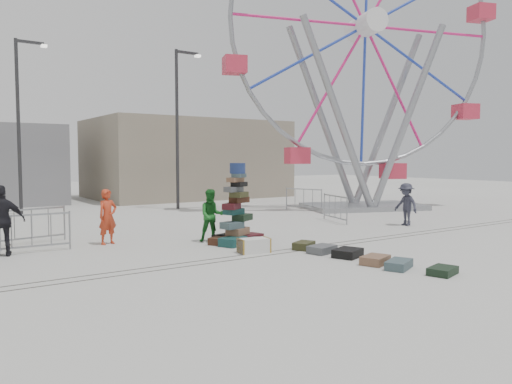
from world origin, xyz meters
TOP-DOWN VIEW (x-y plane):
  - ground at (0.00, 0.00)m, footprint 90.00×90.00m
  - track_line_near at (0.00, 0.60)m, footprint 40.00×0.04m
  - track_line_far at (0.00, 1.00)m, footprint 40.00×0.04m
  - building_right at (7.00, 20.00)m, footprint 12.00×8.00m
  - lamp_post_right at (3.09, 13.00)m, footprint 1.41×0.25m
  - lamp_post_left at (-3.91, 15.00)m, footprint 1.41×0.25m
  - suitcase_tower at (0.05, 2.72)m, footprint 1.86×1.62m
  - ferris_wheel at (10.82, 7.72)m, footprint 13.18×5.20m
  - steamer_trunk at (-0.36, 1.15)m, footprint 0.91×0.63m
  - row_case_0 at (1.10, 0.76)m, footprint 0.81×0.70m
  - row_case_1 at (1.14, 0.04)m, footprint 0.87×0.69m
  - row_case_2 at (1.32, -0.77)m, footprint 0.94×0.83m
  - row_case_3 at (1.25, -1.78)m, footprint 0.88×0.74m
  - row_case_4 at (1.33, -2.44)m, footprint 0.95×0.76m
  - row_case_5 at (1.67, -3.38)m, footprint 0.83×0.66m
  - barricade_dummy_b at (-5.42, 4.57)m, footprint 2.00×0.19m
  - barricade_dummy_c at (-5.13, 6.15)m, footprint 1.99×0.41m
  - barricade_wheel_front at (6.05, 4.71)m, footprint 0.66×1.95m
  - barricade_wheel_back at (7.83, 8.83)m, footprint 0.77×1.92m
  - pedestrian_red at (-3.25, 4.75)m, footprint 0.69×0.54m
  - pedestrian_green at (-0.44, 3.37)m, footprint 0.96×0.85m
  - pedestrian_black at (-6.15, 4.46)m, footprint 1.18×0.68m
  - pedestrian_grey at (7.55, 2.38)m, footprint 0.67×1.09m

SIDE VIEW (x-z plane):
  - ground at x=0.00m, z-range 0.00..0.00m
  - track_line_near at x=0.00m, z-range 0.00..0.01m
  - track_line_far at x=0.00m, z-range 0.00..0.01m
  - row_case_5 at x=1.67m, z-range 0.00..0.17m
  - row_case_4 at x=1.33m, z-range 0.00..0.21m
  - row_case_1 at x=1.14m, z-range 0.00..0.21m
  - row_case_3 at x=1.25m, z-range 0.00..0.21m
  - row_case_0 at x=1.10m, z-range 0.00..0.22m
  - row_case_2 at x=1.32m, z-range 0.00..0.22m
  - steamer_trunk at x=-0.36m, z-range 0.00..0.39m
  - barricade_dummy_b at x=-5.42m, z-range 0.00..1.10m
  - barricade_dummy_c at x=-5.13m, z-range 0.00..1.10m
  - barricade_wheel_front at x=6.05m, z-range 0.00..1.10m
  - barricade_wheel_back at x=7.83m, z-range 0.00..1.10m
  - suitcase_tower at x=0.05m, z-range -0.54..1.91m
  - pedestrian_grey at x=7.55m, z-range 0.00..1.63m
  - pedestrian_green at x=-0.44m, z-range 0.00..1.63m
  - pedestrian_red at x=-3.25m, z-range 0.00..1.67m
  - pedestrian_black at x=-6.15m, z-range 0.00..1.90m
  - building_right at x=7.00m, z-range 0.00..5.00m
  - lamp_post_right at x=3.09m, z-range 0.48..8.48m
  - lamp_post_left at x=-3.91m, z-range 0.48..8.48m
  - ferris_wheel at x=10.82m, z-range -0.12..16.08m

